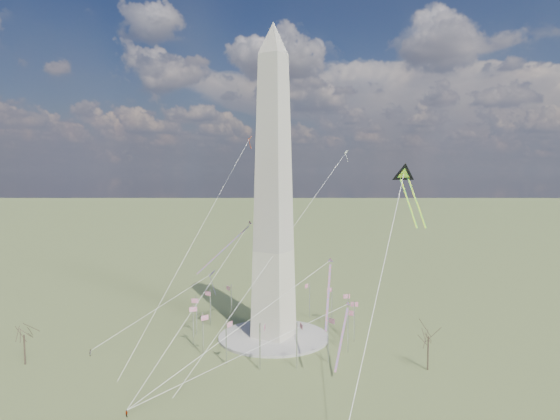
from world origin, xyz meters
The scene contains 15 objects.
ground centered at (0.00, 0.00, 0.00)m, with size 2000.00×2000.00×0.00m, color #4A6130.
plaza centered at (0.00, 0.00, 0.40)m, with size 36.00×36.00×0.80m, color #A8A099.
washington_monument centered at (0.00, 0.00, 47.95)m, with size 15.56×15.56×100.00m.
flagpole_ring centered at (0.00, 0.00, 7.27)m, with size 54.40×54.40×13.00m.
tree_near centered at (49.94, -1.16, 10.03)m, with size 8.04×8.04×14.06m.
tree_far centered at (-49.35, -54.28, 9.10)m, with size 7.30×7.30×12.77m.
person_west centered at (-38.78, -40.57, 0.97)m, with size 0.94×0.73×1.93m, color gray.
person_centre centered at (-1.44, -61.32, 0.81)m, with size 0.94×0.39×1.61m, color gray.
kite_delta_black centered at (41.59, 2.25, 52.65)m, with size 14.31×19.45×16.53m.
kite_diamond_purple centered at (-24.68, -0.41, 17.96)m, with size 1.69×2.93×9.04m.
kite_streamer_left centered at (24.39, -10.57, 22.97)m, with size 9.44×21.26×15.35m.
kite_streamer_mid centered at (-13.60, -3.51, 31.69)m, with size 7.34×22.00×15.45m.
kite_streamer_right centered at (27.23, -6.36, 9.77)m, with size 5.85×20.25×14.09m.
kite_small_red centered at (-34.01, 37.66, 67.39)m, with size 1.63×1.92×5.15m.
kite_small_white centered at (3.59, 51.07, 61.56)m, with size 1.46×2.19×4.66m.
Camera 1 is at (81.48, -136.53, 54.50)m, focal length 32.00 mm.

